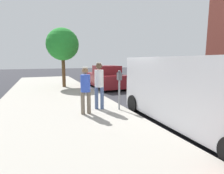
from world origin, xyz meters
TOP-DOWN VIEW (x-y plane):
  - ground_plane at (0.00, 0.00)m, footprint 80.00×80.00m
  - sidewalk_slab at (3.50, 0.00)m, footprint 5.00×32.00m
  - parking_meter_near at (1.35, -0.42)m, footprint 0.14×0.18m
  - pedestrian_in_white at (2.03, -0.79)m, footprint 0.34×0.34m
  - pedestrian_in_blue at (2.68, -0.36)m, footprint 0.36×0.34m
  - parked_van at (-0.15, 1.70)m, footprint 2.25×5.25m
  - parked_sedan_behind at (-0.40, -6.71)m, footprint 1.97×4.41m
  - street_tree at (2.55, -7.38)m, footprint 2.24×2.24m

SIDE VIEW (x-z plane):
  - ground_plane at x=0.00m, z-range 0.00..0.00m
  - sidewalk_slab at x=3.50m, z-range 0.00..0.15m
  - parked_sedan_behind at x=-0.40m, z-range -0.08..1.57m
  - pedestrian_in_blue at x=2.68m, z-range 0.27..1.93m
  - parked_van at x=-0.15m, z-range 0.08..2.23m
  - parking_meter_near at x=1.35m, z-range 0.42..1.94m
  - pedestrian_in_white at x=2.03m, z-range 0.29..2.11m
  - street_tree at x=2.55m, z-range 1.06..5.18m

